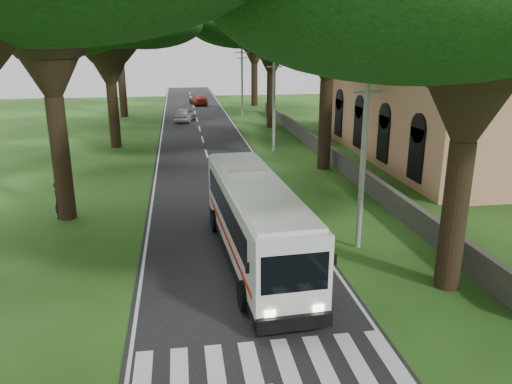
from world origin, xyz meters
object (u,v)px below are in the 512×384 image
object	(u,v)px
distant_car_a	(185,115)
pole_near	(363,155)
pole_mid	(274,100)
distant_car_c	(198,100)
church	(448,94)
coach_bus	(255,218)
pedestrian	(59,200)
pole_far	(242,81)

from	to	relation	value
distant_car_a	pole_near	bearing A→B (deg)	113.41
pole_near	pole_mid	bearing A→B (deg)	90.00
distant_car_c	church	bearing A→B (deg)	105.76
coach_bus	pedestrian	bearing A→B (deg)	140.90
coach_bus	pole_far	bearing A→B (deg)	80.17
church	pole_near	distance (m)	19.88
distant_car_c	distant_car_a	bearing A→B (deg)	72.28
distant_car_a	church	bearing A→B (deg)	144.73
church	coach_bus	size ratio (longest dim) A/B	2.06
church	distant_car_a	size ratio (longest dim) A/B	5.40
pole_far	distant_car_a	bearing A→B (deg)	-156.77
pole_mid	pole_far	xyz separation A→B (m)	(0.00, 20.00, 0.00)
church	pole_far	distance (m)	27.41
pole_near	pole_mid	size ratio (longest dim) A/B	1.00
church	pole_near	bearing A→B (deg)	-128.50
church	pole_near	xyz separation A→B (m)	(-12.36, -15.55, -0.73)
coach_bus	distant_car_a	xyz separation A→B (m)	(-2.21, 37.61, -1.04)
coach_bus	pedestrian	distance (m)	11.30
coach_bus	distant_car_a	world-z (taller)	coach_bus
church	pole_far	size ratio (longest dim) A/B	3.00
church	distant_car_a	world-z (taller)	church
distant_car_a	pedestrian	distance (m)	31.77
church	distant_car_c	size ratio (longest dim) A/B	5.01
pole_far	coach_bus	bearing A→B (deg)	-96.61
distant_car_c	pole_near	bearing A→B (deg)	85.85
pole_mid	pole_near	bearing A→B (deg)	-90.00
pole_far	distant_car_a	distance (m)	8.25
pole_mid	church	bearing A→B (deg)	-19.81
coach_bus	pole_near	bearing A→B (deg)	3.79
pole_mid	pole_far	world-z (taller)	same
pole_far	pedestrian	xyz separation A→B (m)	(-13.83, -33.97, -3.23)
pole_far	coach_bus	distance (m)	40.92
pole_near	distant_car_a	distance (m)	37.82
church	distant_car_a	bearing A→B (deg)	131.90
church	pole_near	world-z (taller)	church
church	pole_near	size ratio (longest dim) A/B	3.00
pole_far	distant_car_c	size ratio (longest dim) A/B	1.67
coach_bus	pole_mid	bearing A→B (deg)	73.91
pole_mid	pole_far	size ratio (longest dim) A/B	1.00
coach_bus	pedestrian	world-z (taller)	coach_bus
church	distant_car_a	xyz separation A→B (m)	(-19.28, 21.49, -4.12)
pole_near	coach_bus	bearing A→B (deg)	-172.99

